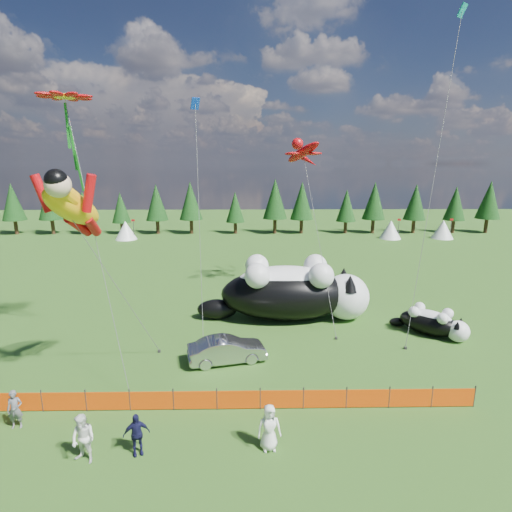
% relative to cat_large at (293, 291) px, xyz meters
% --- Properties ---
extents(ground, '(160.00, 160.00, 0.00)m').
position_rel_cat_large_xyz_m(ground, '(-3.71, -8.11, -2.15)').
color(ground, '#0E3409').
rests_on(ground, ground).
extents(safety_fence, '(22.06, 0.06, 1.10)m').
position_rel_cat_large_xyz_m(safety_fence, '(-3.71, -11.11, -1.65)').
color(safety_fence, '#262626').
rests_on(safety_fence, ground).
extents(tree_line, '(90.00, 4.00, 8.00)m').
position_rel_cat_large_xyz_m(tree_line, '(-3.71, 36.89, 1.85)').
color(tree_line, black).
rests_on(tree_line, ground).
extents(festival_tents, '(50.00, 3.20, 2.80)m').
position_rel_cat_large_xyz_m(festival_tents, '(7.29, 31.89, -0.75)').
color(festival_tents, white).
rests_on(festival_tents, ground).
extents(cat_large, '(12.54, 4.52, 4.53)m').
position_rel_cat_large_xyz_m(cat_large, '(0.00, 0.00, 0.00)').
color(cat_large, black).
rests_on(cat_large, ground).
extents(cat_small, '(4.27, 3.95, 1.87)m').
position_rel_cat_large_xyz_m(cat_small, '(8.95, -3.03, -1.26)').
color(cat_small, black).
rests_on(cat_small, ground).
extents(car, '(4.70, 2.58, 1.47)m').
position_rel_cat_large_xyz_m(car, '(-4.48, -6.53, -1.42)').
color(car, '#B3B3B8').
rests_on(car, ground).
extents(spectator_a, '(0.69, 0.51, 1.73)m').
position_rel_cat_large_xyz_m(spectator_a, '(-13.25, -12.24, -1.29)').
color(spectator_a, '#5D5D62').
rests_on(spectator_a, ground).
extents(spectator_b, '(1.09, 0.86, 1.98)m').
position_rel_cat_large_xyz_m(spectator_b, '(-9.49, -14.35, -1.16)').
color(spectator_b, white).
rests_on(spectator_b, ground).
extents(spectator_c, '(1.14, 0.84, 1.74)m').
position_rel_cat_large_xyz_m(spectator_c, '(-7.61, -13.95, -1.28)').
color(spectator_c, '#141439').
rests_on(spectator_c, ground).
extents(spectator_e, '(1.01, 0.72, 1.93)m').
position_rel_cat_large_xyz_m(spectator_e, '(-2.43, -13.76, -1.19)').
color(spectator_e, white).
rests_on(spectator_e, ground).
extents(superhero_kite, '(4.80, 6.85, 11.73)m').
position_rel_cat_large_xyz_m(superhero_kite, '(-11.07, -9.61, 7.09)').
color(superhero_kite, '#FEB70D').
rests_on(superhero_kite, ground).
extents(gecko_kite, '(5.53, 13.60, 15.70)m').
position_rel_cat_large_xyz_m(gecko_kite, '(1.31, 6.55, 9.89)').
color(gecko_kite, '#BD090E').
rests_on(gecko_kite, ground).
extents(flower_kite, '(6.04, 7.43, 15.98)m').
position_rel_cat_large_xyz_m(flower_kite, '(-13.02, -4.73, 12.30)').
color(flower_kite, '#BD090E').
rests_on(flower_kite, ground).
extents(diamond_kite_a, '(1.16, 4.94, 15.68)m').
position_rel_cat_large_xyz_m(diamond_kite_a, '(-6.46, -1.63, 11.83)').
color(diamond_kite_a, '#0B37AE').
rests_on(diamond_kite_a, ground).
extents(diamond_kite_b, '(4.82, 6.44, 22.07)m').
position_rel_cat_large_xyz_m(diamond_kite_b, '(10.43, 0.54, 17.65)').
color(diamond_kite_b, '#0DA699').
rests_on(diamond_kite_b, ground).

